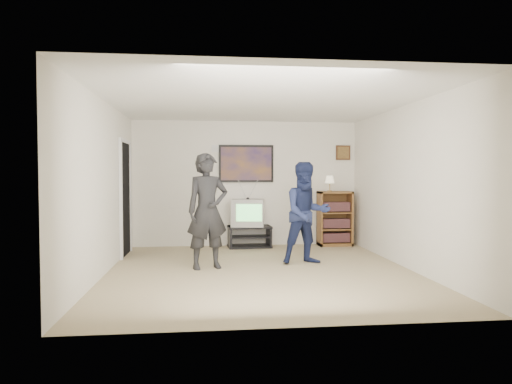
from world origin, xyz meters
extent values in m
cube|color=#90815B|center=(0.00, 0.00, 0.00)|extent=(4.50, 5.00, 0.01)
cube|color=white|center=(0.00, 0.00, 2.50)|extent=(4.50, 5.00, 0.01)
cube|color=silver|center=(0.00, 2.50, 1.25)|extent=(4.50, 0.01, 2.50)
cube|color=silver|center=(-2.25, 0.00, 1.25)|extent=(0.01, 5.00, 2.50)
cube|color=silver|center=(2.25, 0.00, 1.25)|extent=(0.01, 5.00, 2.50)
cube|color=black|center=(0.04, 2.23, 0.40)|extent=(0.87, 0.52, 0.04)
cube|color=black|center=(0.04, 2.23, 0.02)|extent=(0.87, 0.52, 0.04)
cube|color=black|center=(-0.35, 2.23, 0.21)|extent=(0.07, 0.45, 0.42)
cube|color=black|center=(0.43, 2.23, 0.21)|extent=(0.07, 0.45, 0.42)
imported|color=black|center=(-0.78, 0.30, 0.88)|extent=(0.74, 0.60, 1.76)
imported|color=#1B244B|center=(0.80, 0.50, 0.82)|extent=(0.88, 0.73, 1.64)
cube|color=white|center=(-0.72, 0.53, 1.12)|extent=(0.04, 0.13, 0.04)
cube|color=white|center=(0.75, 0.71, 1.11)|extent=(0.07, 0.14, 0.04)
cube|color=black|center=(0.00, 2.48, 1.65)|extent=(1.10, 0.03, 0.75)
cube|color=white|center=(-0.55, 2.48, 1.95)|extent=(0.28, 0.02, 0.14)
cube|color=#4A2F17|center=(2.00, 2.48, 1.88)|extent=(0.30, 0.03, 0.30)
cube|color=black|center=(-2.23, 1.60, 1.00)|extent=(0.03, 0.85, 2.00)
camera|label=1|loc=(-0.79, -6.66, 1.44)|focal=32.00mm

